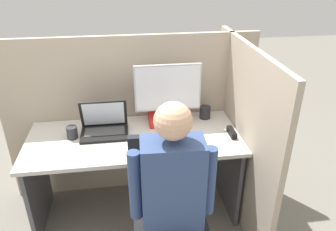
# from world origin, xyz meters

# --- Properties ---
(cubicle_panel_back) EXTENTS (2.09, 0.04, 1.41)m
(cubicle_panel_back) POSITION_xyz_m (0.00, 0.71, 0.70)
(cubicle_panel_back) COLOR tan
(cubicle_panel_back) RESTS_ON ground
(cubicle_panel_right) EXTENTS (0.04, 1.32, 1.41)m
(cubicle_panel_right) POSITION_xyz_m (0.82, 0.27, 0.70)
(cubicle_panel_right) COLOR tan
(cubicle_panel_right) RESTS_ON ground
(desk) EXTENTS (1.59, 0.69, 0.73)m
(desk) POSITION_xyz_m (0.00, 0.34, 0.56)
(desk) COLOR beige
(desk) RESTS_ON ground
(paper_box) EXTENTS (0.31, 0.21, 0.05)m
(paper_box) POSITION_xyz_m (0.29, 0.55, 0.75)
(paper_box) COLOR red
(paper_box) RESTS_ON desk
(monitor) EXTENTS (0.52, 0.20, 0.43)m
(monitor) POSITION_xyz_m (0.29, 0.55, 1.00)
(monitor) COLOR #B2B2B7
(monitor) RESTS_ON paper_box
(laptop) EXTENTS (0.35, 0.25, 0.25)m
(laptop) POSITION_xyz_m (-0.22, 0.43, 0.78)
(laptop) COLOR black
(laptop) RESTS_ON desk
(mouse) EXTENTS (0.06, 0.06, 0.03)m
(mouse) POSITION_xyz_m (0.04, 0.27, 0.75)
(mouse) COLOR gray
(mouse) RESTS_ON desk
(stapler) EXTENTS (0.04, 0.14, 0.05)m
(stapler) POSITION_xyz_m (0.73, 0.27, 0.75)
(stapler) COLOR black
(stapler) RESTS_ON desk
(carrot_toy) EXTENTS (0.04, 0.14, 0.04)m
(carrot_toy) POSITION_xyz_m (0.26, 0.12, 0.75)
(carrot_toy) COLOR orange
(carrot_toy) RESTS_ON desk
(office_chair) EXTENTS (0.52, 0.57, 1.00)m
(office_chair) POSITION_xyz_m (0.18, -0.27, 0.51)
(office_chair) COLOR black
(office_chair) RESTS_ON ground
(person) EXTENTS (0.48, 0.42, 1.33)m
(person) POSITION_xyz_m (0.18, -0.43, 0.77)
(person) COLOR brown
(person) RESTS_ON ground
(coffee_mug) EXTENTS (0.09, 0.09, 0.10)m
(coffee_mug) POSITION_xyz_m (0.60, 0.57, 0.78)
(coffee_mug) COLOR #232328
(coffee_mug) RESTS_ON desk
(pen_cup) EXTENTS (0.08, 0.08, 0.09)m
(pen_cup) POSITION_xyz_m (-0.45, 0.39, 0.78)
(pen_cup) COLOR #28282D
(pen_cup) RESTS_ON desk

